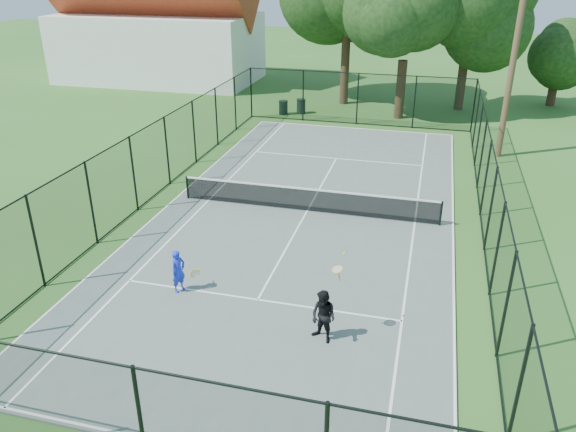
% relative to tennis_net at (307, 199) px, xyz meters
% --- Properties ---
extents(ground, '(120.00, 120.00, 0.00)m').
position_rel_tennis_net_xyz_m(ground, '(0.00, 0.00, -0.58)').
color(ground, '#2F581E').
extents(tennis_court, '(11.00, 24.00, 0.06)m').
position_rel_tennis_net_xyz_m(tennis_court, '(0.00, 0.00, -0.55)').
color(tennis_court, '#52615C').
rests_on(tennis_court, ground).
extents(tennis_net, '(10.08, 0.08, 0.95)m').
position_rel_tennis_net_xyz_m(tennis_net, '(0.00, 0.00, 0.00)').
color(tennis_net, black).
rests_on(tennis_net, tennis_court).
extents(fence, '(13.10, 26.10, 3.00)m').
position_rel_tennis_net_xyz_m(fence, '(0.00, 0.00, 0.92)').
color(fence, black).
rests_on(fence, ground).
extents(tree_near_left, '(8.06, 8.06, 10.52)m').
position_rel_tennis_net_xyz_m(tree_near_left, '(-1.58, 17.90, 5.89)').
color(tree_near_left, '#332114').
rests_on(tree_near_left, ground).
extents(tree_near_mid, '(6.21, 6.21, 8.12)m').
position_rel_tennis_net_xyz_m(tree_near_mid, '(2.29, 15.07, 4.42)').
color(tree_near_mid, '#332114').
rests_on(tree_near_mid, ground).
extents(tree_near_right, '(6.42, 6.42, 8.85)m').
position_rel_tennis_net_xyz_m(tree_near_right, '(5.88, 18.27, 5.05)').
color(tree_near_right, '#332114').
rests_on(tree_near_right, ground).
extents(tree_far_right, '(3.82, 3.82, 5.05)m').
position_rel_tennis_net_xyz_m(tree_far_right, '(11.81, 20.80, 2.54)').
color(tree_far_right, '#332114').
rests_on(tree_far_right, ground).
extents(building, '(15.30, 8.15, 11.87)m').
position_rel_tennis_net_xyz_m(building, '(-17.00, 22.00, 4.35)').
color(building, silver).
rests_on(building, ground).
extents(trash_bin_left, '(0.58, 0.58, 0.86)m').
position_rel_tennis_net_xyz_m(trash_bin_left, '(-4.77, 14.09, -0.14)').
color(trash_bin_left, black).
rests_on(trash_bin_left, ground).
extents(trash_bin_right, '(0.58, 0.58, 0.90)m').
position_rel_tennis_net_xyz_m(trash_bin_right, '(-3.75, 14.60, -0.12)').
color(trash_bin_right, black).
rests_on(trash_bin_right, ground).
extents(utility_pole, '(1.40, 0.30, 8.54)m').
position_rel_tennis_net_xyz_m(utility_pole, '(7.68, 9.00, 3.75)').
color(utility_pole, '#4C3823').
rests_on(utility_pole, ground).
extents(player_blue, '(0.83, 0.57, 1.32)m').
position_rel_tennis_net_xyz_m(player_blue, '(-2.38, -6.50, 0.14)').
color(player_blue, '#1A32DD').
rests_on(player_blue, tennis_court).
extents(player_black, '(0.88, 1.08, 2.30)m').
position_rel_tennis_net_xyz_m(player_black, '(2.19, -7.75, 0.21)').
color(player_black, black).
rests_on(player_black, tennis_court).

